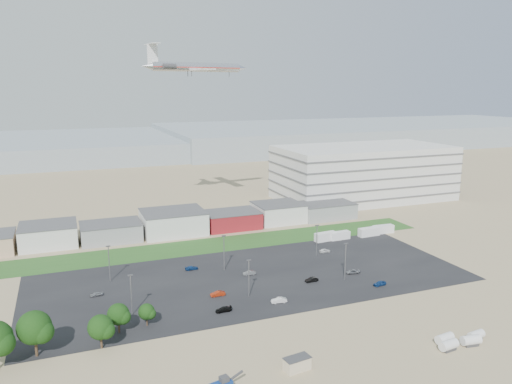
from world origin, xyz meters
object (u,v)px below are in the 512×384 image
parked_car_4 (218,294)px  parked_car_13 (279,300)px  parked_car_1 (312,280)px  parked_car_2 (380,283)px  box_trailer_a (326,237)px  parked_car_3 (224,309)px  storage_tank_nw (445,338)px  parked_car_10 (103,329)px  parked_car_0 (353,272)px  airliner (197,67)px  parked_car_6 (192,268)px  parked_car_7 (249,273)px  portable_shed (297,364)px  parked_car_5 (96,294)px  parked_car_8 (325,251)px

parked_car_4 → parked_car_13: 15.87m
parked_car_1 → parked_car_2: 18.11m
box_trailer_a → parked_car_3: size_ratio=2.00×
storage_tank_nw → parked_car_2: storage_tank_nw is taller
parked_car_10 → storage_tank_nw: bearing=-109.0°
box_trailer_a → parked_car_0: (-7.89, -30.09, -0.91)m
parked_car_2 → airliner: bearing=-173.0°
parked_car_2 → parked_car_6: bearing=-131.2°
parked_car_4 → parked_car_7: 16.54m
parked_car_0 → parked_car_13: bearing=-63.1°
parked_car_4 → parked_car_10: (-28.76, -9.08, 0.01)m
parked_car_2 → parked_car_13: bearing=-96.9°
portable_shed → box_trailer_a: size_ratio=0.65×
parked_car_5 → parked_car_6: bearing=103.9°
storage_tank_nw → parked_car_10: size_ratio=0.89×
parked_car_3 → parked_car_6: 29.75m
box_trailer_a → parked_car_6: bearing=-174.3°
parked_car_3 → parked_car_1: bearing=106.8°
parked_car_5 → parked_car_0: bearing=76.4°
parked_car_5 → parked_car_7: 41.33m
box_trailer_a → portable_shed: bearing=-129.0°
box_trailer_a → parked_car_0: box_trailer_a is taller
portable_shed → parked_car_1: bearing=50.9°
parked_car_1 → airliner: bearing=-178.3°
parked_car_4 → portable_shed: bearing=6.0°
airliner → parked_car_7: bearing=-101.9°
parked_car_3 → parked_car_2: bearing=89.0°
parked_car_7 → parked_car_13: size_ratio=0.92×
storage_tank_nw → parked_car_1: storage_tank_nw is taller
parked_car_0 → parked_car_13: 29.44m
parked_car_1 → parked_car_2: bearing=56.6°
parked_car_7 → parked_car_5: bearing=-87.0°
parked_car_5 → airliner: bearing=142.4°
storage_tank_nw → parked_car_6: (-38.30, 60.65, -0.62)m
parked_car_5 → parked_car_7: bearing=84.1°
box_trailer_a → parked_car_1: bearing=-130.9°
parked_car_6 → parked_car_13: parked_car_13 is taller
parked_car_4 → parked_car_6: parked_car_4 is taller
parked_car_1 → parked_car_4: (-26.63, 0.25, 0.02)m
portable_shed → parked_car_0: portable_shed is taller
parked_car_4 → parked_car_6: size_ratio=1.00×
parked_car_0 → parked_car_10: bearing=-75.3°
portable_shed → storage_tank_nw: bearing=-11.8°
box_trailer_a → parked_car_10: box_trailer_a is taller
airliner → parked_car_8: 91.62m
parked_car_10 → parked_car_13: bearing=-83.9°
airliner → parked_car_6: bearing=-114.5°
parked_car_4 → parked_car_5: 30.84m
storage_tank_nw → box_trailer_a: (11.65, 71.11, 0.31)m
parked_car_0 → parked_car_3: 43.03m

